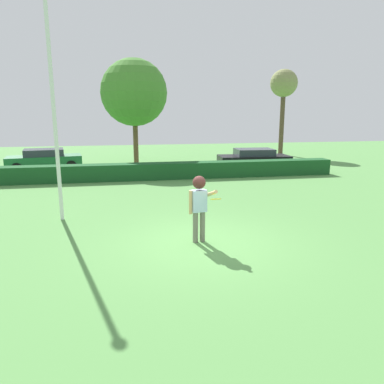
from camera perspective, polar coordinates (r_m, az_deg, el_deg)
name	(u,v)px	position (r m, az deg, el deg)	size (l,w,h in m)	color
ground_plane	(202,243)	(9.74, 1.50, -8.05)	(60.00, 60.00, 0.00)	#559048
person	(199,200)	(9.51, 1.13, -1.31)	(0.65, 0.72, 1.79)	slate
frisbee	(216,199)	(9.10, 3.74, -1.11)	(0.27, 0.27, 0.08)	yellow
lamppost	(53,101)	(12.11, -20.90, 13.19)	(0.24, 0.24, 6.82)	silver
hedge_row	(162,171)	(18.96, -4.67, 3.31)	(18.48, 0.90, 0.83)	#194E22
parked_car_green	(44,158)	(23.51, -22.08, 4.88)	(4.43, 2.40, 1.25)	#1E6633
parked_car_black	(254,158)	(22.25, 9.64, 5.23)	(4.29, 1.99, 1.25)	black
oak_tree	(284,86)	(30.63, 14.14, 15.81)	(2.13, 2.13, 6.67)	brown
birch_tree	(134,93)	(24.33, -9.03, 15.08)	(4.23, 4.23, 6.73)	brown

